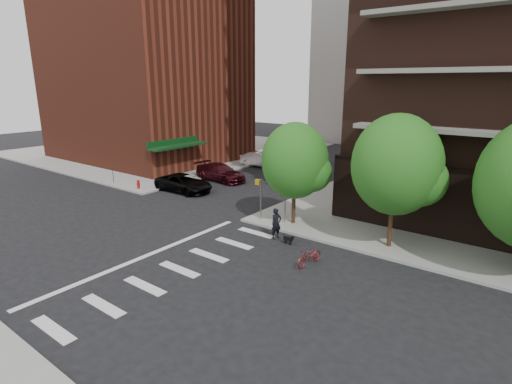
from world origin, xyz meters
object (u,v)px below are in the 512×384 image
parked_car_maroon (220,172)px  dog_walker (276,224)px  scooter (310,256)px  parked_car_black (184,183)px  parked_car_silver (264,159)px  fire_hydrant (138,184)px

parked_car_maroon → dog_walker: (11.86, -8.37, 0.14)m
scooter → dog_walker: (-3.22, 1.84, 0.42)m
parked_car_black → parked_car_maroon: (-0.15, 4.56, 0.05)m
parked_car_silver → dog_walker: bearing=-145.0°
parked_car_maroon → parked_car_silver: (-0.33, 7.07, 0.08)m
parked_car_silver → scooter: parked_car_silver is taller
parked_car_silver → parked_car_maroon: bearing=179.4°
fire_hydrant → parked_car_silver: size_ratio=0.14×
fire_hydrant → parked_car_silver: parked_car_silver is taller
parked_car_black → scooter: (14.94, -5.66, -0.23)m
scooter → dog_walker: dog_walker is taller
parked_car_black → parked_car_silver: size_ratio=0.99×
parked_car_black → parked_car_silver: bearing=1.1°
fire_hydrant → parked_car_silver: bearing=78.6°
dog_walker → parked_car_silver: bearing=57.6°
scooter → fire_hydrant: bearing=176.4°
fire_hydrant → scooter: (18.16, -3.64, -0.08)m
parked_car_black → fire_hydrant: bearing=120.8°
parked_car_black → scooter: 15.98m
parked_car_maroon → dog_walker: bearing=-120.6°
parked_car_maroon → scooter: (15.08, -10.21, -0.29)m
fire_hydrant → parked_car_maroon: size_ratio=0.14×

